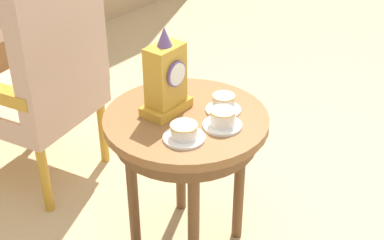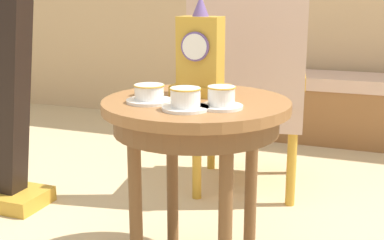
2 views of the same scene
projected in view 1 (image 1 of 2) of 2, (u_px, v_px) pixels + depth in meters
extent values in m
cylinder|color=brown|center=(186.00, 120.00, 2.03)|extent=(0.62, 0.62, 0.03)
cylinder|color=brown|center=(186.00, 132.00, 2.05)|extent=(0.55, 0.55, 0.07)
cylinder|color=brown|center=(181.00, 155.00, 2.37)|extent=(0.04, 0.04, 0.58)
cylinder|color=brown|center=(132.00, 190.00, 2.16)|extent=(0.04, 0.04, 0.58)
cylinder|color=brown|center=(194.00, 222.00, 2.00)|extent=(0.04, 0.04, 0.58)
cylinder|color=brown|center=(239.00, 181.00, 2.21)|extent=(0.04, 0.04, 0.58)
cylinder|color=white|center=(184.00, 138.00, 1.88)|extent=(0.15, 0.15, 0.01)
cylinder|color=white|center=(184.00, 130.00, 1.87)|extent=(0.09, 0.09, 0.05)
torus|color=gold|center=(184.00, 125.00, 1.86)|extent=(0.10, 0.10, 0.00)
cylinder|color=white|center=(222.00, 125.00, 1.95)|extent=(0.14, 0.14, 0.01)
cylinder|color=white|center=(223.00, 117.00, 1.93)|extent=(0.09, 0.09, 0.06)
torus|color=gold|center=(223.00, 111.00, 1.92)|extent=(0.10, 0.10, 0.00)
cylinder|color=white|center=(223.00, 110.00, 2.05)|extent=(0.13, 0.13, 0.01)
cylinder|color=white|center=(223.00, 102.00, 2.03)|extent=(0.08, 0.08, 0.06)
torus|color=gold|center=(224.00, 96.00, 2.01)|extent=(0.09, 0.09, 0.00)
cube|color=gold|center=(166.00, 107.00, 2.04)|extent=(0.19, 0.11, 0.04)
cube|color=gold|center=(165.00, 75.00, 1.97)|extent=(0.14, 0.09, 0.23)
cylinder|color=#664C8C|center=(176.00, 74.00, 1.93)|extent=(0.10, 0.01, 0.10)
cylinder|color=white|center=(178.00, 74.00, 1.93)|extent=(0.08, 0.00, 0.08)
cone|color=#664C8C|center=(164.00, 37.00, 1.89)|extent=(0.06, 0.06, 0.07)
cube|color=#CCA893|center=(33.00, 101.00, 2.55)|extent=(0.60, 0.60, 0.11)
cube|color=#CCA893|center=(60.00, 35.00, 2.27)|extent=(0.53, 0.18, 0.64)
cube|color=gold|center=(60.00, 51.00, 2.64)|extent=(0.15, 0.47, 0.06)
cylinder|color=gold|center=(36.00, 112.00, 2.92)|extent=(0.04, 0.04, 0.35)
cylinder|color=gold|center=(103.00, 132.00, 2.75)|extent=(0.04, 0.04, 0.35)
cylinder|color=gold|center=(45.00, 179.00, 2.42)|extent=(0.04, 0.04, 0.35)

